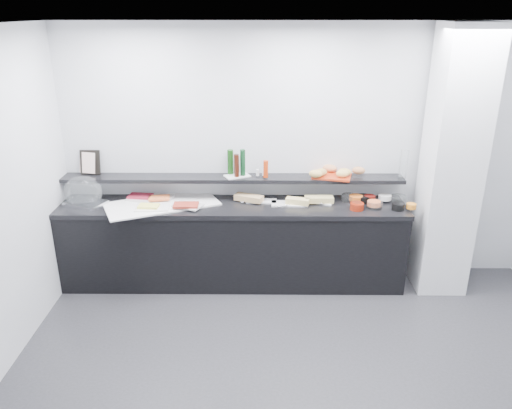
{
  "coord_description": "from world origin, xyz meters",
  "views": [
    {
      "loc": [
        -0.41,
        -3.13,
        2.8
      ],
      "look_at": [
        -0.45,
        1.45,
        1.0
      ],
      "focal_mm": 35.0,
      "sensor_mm": 36.0,
      "label": 1
    }
  ],
  "objects_px": {
    "framed_print": "(90,162)",
    "carafe": "(404,164)",
    "condiment_tray": "(237,176)",
    "bread_tray": "(332,176)",
    "sandwich_plate_mid": "(290,204)",
    "cloche_base": "(86,203)"
  },
  "relations": [
    {
      "from": "cloche_base",
      "to": "framed_print",
      "type": "xyz_separation_m",
      "value": [
        -0.0,
        0.28,
        0.36
      ]
    },
    {
      "from": "cloche_base",
      "to": "carafe",
      "type": "height_order",
      "value": "carafe"
    },
    {
      "from": "cloche_base",
      "to": "carafe",
      "type": "bearing_deg",
      "value": 26.35
    },
    {
      "from": "cloche_base",
      "to": "sandwich_plate_mid",
      "type": "distance_m",
      "value": 2.12
    },
    {
      "from": "condiment_tray",
      "to": "bread_tray",
      "type": "distance_m",
      "value": 1.0
    },
    {
      "from": "framed_print",
      "to": "carafe",
      "type": "bearing_deg",
      "value": -1.09
    },
    {
      "from": "framed_print",
      "to": "cloche_base",
      "type": "bearing_deg",
      "value": -88.71
    },
    {
      "from": "sandwich_plate_mid",
      "to": "bread_tray",
      "type": "distance_m",
      "value": 0.54
    },
    {
      "from": "carafe",
      "to": "condiment_tray",
      "type": "bearing_deg",
      "value": 178.64
    },
    {
      "from": "cloche_base",
      "to": "bread_tray",
      "type": "bearing_deg",
      "value": 27.95
    },
    {
      "from": "sandwich_plate_mid",
      "to": "carafe",
      "type": "distance_m",
      "value": 1.25
    },
    {
      "from": "sandwich_plate_mid",
      "to": "condiment_tray",
      "type": "xyz_separation_m",
      "value": [
        -0.55,
        0.17,
        0.25
      ]
    },
    {
      "from": "framed_print",
      "to": "condiment_tray",
      "type": "relative_size",
      "value": 1.02
    },
    {
      "from": "bread_tray",
      "to": "carafe",
      "type": "distance_m",
      "value": 0.75
    },
    {
      "from": "framed_print",
      "to": "bread_tray",
      "type": "xyz_separation_m",
      "value": [
        2.57,
        -0.08,
        -0.12
      ]
    },
    {
      "from": "framed_print",
      "to": "carafe",
      "type": "relative_size",
      "value": 0.87
    },
    {
      "from": "framed_print",
      "to": "condiment_tray",
      "type": "bearing_deg",
      "value": -1.78
    },
    {
      "from": "framed_print",
      "to": "bread_tray",
      "type": "relative_size",
      "value": 0.66
    },
    {
      "from": "condiment_tray",
      "to": "bread_tray",
      "type": "relative_size",
      "value": 0.65
    },
    {
      "from": "condiment_tray",
      "to": "carafe",
      "type": "xyz_separation_m",
      "value": [
        1.73,
        -0.04,
        0.14
      ]
    },
    {
      "from": "cloche_base",
      "to": "condiment_tray",
      "type": "height_order",
      "value": "condiment_tray"
    },
    {
      "from": "sandwich_plate_mid",
      "to": "carafe",
      "type": "relative_size",
      "value": 1.26
    }
  ]
}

